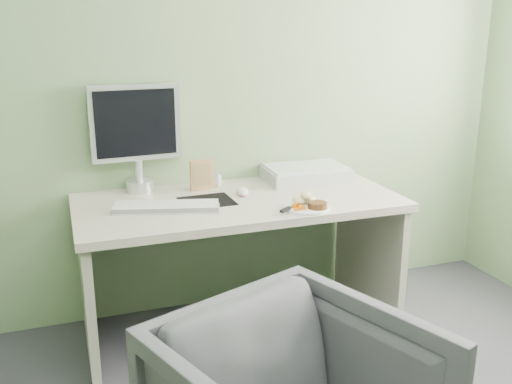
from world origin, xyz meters
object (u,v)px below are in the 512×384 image
object	(u,v)px
scanner	(306,174)
monitor	(136,132)
plate	(307,208)
desk	(239,233)

from	to	relation	value
scanner	monitor	size ratio (longest dim) A/B	0.82
scanner	plate	bearing A→B (deg)	-111.10
desk	monitor	distance (m)	0.73
desk	monitor	size ratio (longest dim) A/B	2.91
plate	monitor	bearing A→B (deg)	140.37
plate	monitor	xyz separation A→B (m)	(-0.70, 0.58, 0.30)
desk	plate	size ratio (longest dim) A/B	7.24
desk	scanner	distance (m)	0.55
desk	plate	world-z (taller)	plate
plate	scanner	distance (m)	0.52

